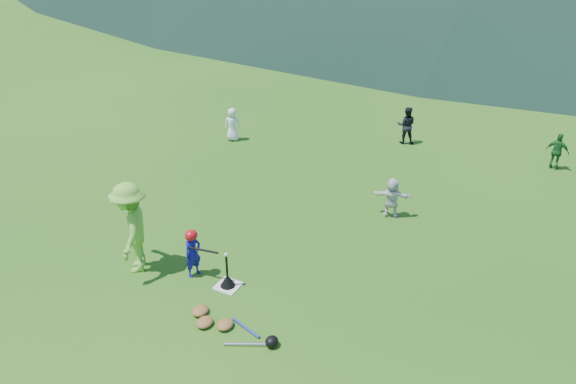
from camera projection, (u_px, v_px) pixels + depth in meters
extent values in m
plane|color=#205313|center=(228.00, 286.00, 10.88)|extent=(120.00, 120.00, 0.00)
cube|color=silver|center=(228.00, 286.00, 10.87)|extent=(0.45, 0.45, 0.02)
sphere|color=white|center=(226.00, 255.00, 10.53)|extent=(0.08, 0.08, 0.08)
imported|color=navy|center=(193.00, 254.00, 10.98)|extent=(0.33, 0.42, 1.00)
imported|color=#73C038|center=(132.00, 228.00, 10.97)|extent=(1.26, 1.43, 1.91)
imported|color=white|center=(232.00, 124.00, 17.14)|extent=(0.58, 0.48, 1.02)
imported|color=black|center=(406.00, 125.00, 16.92)|extent=(0.67, 0.59, 1.15)
imported|color=#1D6225|center=(557.00, 152.00, 15.32)|extent=(0.64, 0.34, 1.04)
imported|color=silver|center=(392.00, 198.00, 13.03)|extent=(0.96, 0.52, 0.98)
cone|color=black|center=(228.00, 282.00, 10.83)|extent=(0.30, 0.30, 0.18)
cylinder|color=black|center=(227.00, 267.00, 10.67)|extent=(0.04, 0.04, 0.50)
ellipsoid|color=#AE0B12|center=(191.00, 235.00, 10.78)|extent=(0.24, 0.26, 0.22)
cylinder|color=black|center=(204.00, 250.00, 10.73)|extent=(0.62, 0.11, 0.07)
ellipsoid|color=olive|center=(205.00, 322.00, 9.87)|extent=(0.28, 0.34, 0.13)
ellipsoid|color=olive|center=(225.00, 324.00, 9.82)|extent=(0.28, 0.34, 0.13)
ellipsoid|color=olive|center=(200.00, 311.00, 10.14)|extent=(0.28, 0.34, 0.13)
cylinder|color=silver|center=(245.00, 344.00, 9.43)|extent=(0.67, 0.38, 0.06)
cylinder|color=#263FA5|center=(246.00, 328.00, 9.79)|extent=(0.67, 0.25, 0.05)
ellipsoid|color=black|center=(272.00, 342.00, 9.40)|extent=(0.22, 0.24, 0.19)
cube|color=gray|center=(493.00, 15.00, 32.49)|extent=(70.00, 0.03, 1.20)
cube|color=yellow|center=(495.00, 3.00, 32.19)|extent=(70.00, 0.08, 0.08)
cylinder|color=gray|center=(493.00, 15.00, 32.49)|extent=(0.07, 0.07, 1.30)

